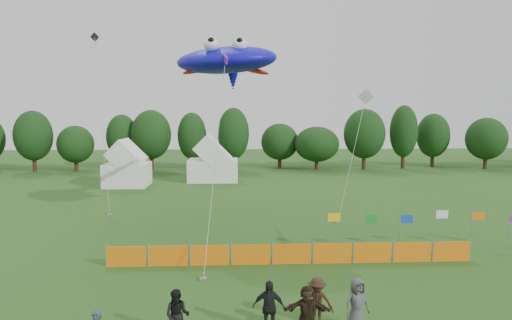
{
  "coord_description": "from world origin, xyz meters",
  "views": [
    {
      "loc": [
        -1.06,
        -14.92,
        7.32
      ],
      "look_at": [
        0.0,
        6.0,
        5.2
      ],
      "focal_mm": 32.0,
      "sensor_mm": 36.0,
      "label": 1
    }
  ],
  "objects_px": {
    "spectator_d": "(269,308)",
    "spectator_f": "(307,310)",
    "tent_right": "(213,163)",
    "barrier_fence": "(292,254)",
    "spectator_b": "(177,316)",
    "tent_left": "(127,167)",
    "stingray_kite": "(227,61)",
    "spectator_c": "(317,302)",
    "spectator_e": "(357,304)"
  },
  "relations": [
    {
      "from": "spectator_c",
      "to": "spectator_d",
      "type": "bearing_deg",
      "value": -149.56
    },
    {
      "from": "spectator_d",
      "to": "spectator_f",
      "type": "bearing_deg",
      "value": 8.77
    },
    {
      "from": "spectator_e",
      "to": "spectator_f",
      "type": "relative_size",
      "value": 1.1
    },
    {
      "from": "stingray_kite",
      "to": "spectator_b",
      "type": "bearing_deg",
      "value": -95.53
    },
    {
      "from": "tent_right",
      "to": "spectator_f",
      "type": "bearing_deg",
      "value": -82.59
    },
    {
      "from": "tent_left",
      "to": "stingray_kite",
      "type": "xyz_separation_m",
      "value": [
        10.4,
        -17.54,
        8.68
      ]
    },
    {
      "from": "spectator_d",
      "to": "spectator_b",
      "type": "bearing_deg",
      "value": -163.08
    },
    {
      "from": "spectator_b",
      "to": "spectator_d",
      "type": "relative_size",
      "value": 0.93
    },
    {
      "from": "tent_left",
      "to": "barrier_fence",
      "type": "bearing_deg",
      "value": -61.54
    },
    {
      "from": "spectator_b",
      "to": "spectator_c",
      "type": "distance_m",
      "value": 4.76
    },
    {
      "from": "stingray_kite",
      "to": "barrier_fence",
      "type": "bearing_deg",
      "value": -67.03
    },
    {
      "from": "tent_left",
      "to": "tent_right",
      "type": "relative_size",
      "value": 0.79
    },
    {
      "from": "spectator_c",
      "to": "stingray_kite",
      "type": "relative_size",
      "value": 0.1
    },
    {
      "from": "spectator_c",
      "to": "spectator_e",
      "type": "height_order",
      "value": "spectator_e"
    },
    {
      "from": "tent_left",
      "to": "tent_right",
      "type": "xyz_separation_m",
      "value": [
        8.59,
        3.19,
        0.02
      ]
    },
    {
      "from": "spectator_f",
      "to": "stingray_kite",
      "type": "relative_size",
      "value": 0.09
    },
    {
      "from": "tent_left",
      "to": "spectator_f",
      "type": "bearing_deg",
      "value": -67.74
    },
    {
      "from": "tent_left",
      "to": "spectator_e",
      "type": "relative_size",
      "value": 2.37
    },
    {
      "from": "tent_left",
      "to": "spectator_c",
      "type": "height_order",
      "value": "tent_left"
    },
    {
      "from": "spectator_e",
      "to": "stingray_kite",
      "type": "xyz_separation_m",
      "value": [
        -4.53,
        14.51,
        9.69
      ]
    },
    {
      "from": "tent_right",
      "to": "spectator_c",
      "type": "distance_m",
      "value": 35.27
    },
    {
      "from": "tent_left",
      "to": "spectator_d",
      "type": "bearing_deg",
      "value": -69.67
    },
    {
      "from": "tent_left",
      "to": "stingray_kite",
      "type": "height_order",
      "value": "stingray_kite"
    },
    {
      "from": "spectator_e",
      "to": "stingray_kite",
      "type": "height_order",
      "value": "stingray_kite"
    },
    {
      "from": "spectator_f",
      "to": "stingray_kite",
      "type": "height_order",
      "value": "stingray_kite"
    },
    {
      "from": "spectator_d",
      "to": "tent_right",
      "type": "bearing_deg",
      "value": 106.31
    },
    {
      "from": "spectator_c",
      "to": "spectator_f",
      "type": "xyz_separation_m",
      "value": [
        -0.44,
        -0.54,
        -0.04
      ]
    },
    {
      "from": "tent_left",
      "to": "spectator_c",
      "type": "bearing_deg",
      "value": -66.72
    },
    {
      "from": "tent_left",
      "to": "spectator_b",
      "type": "height_order",
      "value": "tent_left"
    },
    {
      "from": "spectator_b",
      "to": "tent_right",
      "type": "bearing_deg",
      "value": 98.63
    },
    {
      "from": "spectator_b",
      "to": "spectator_d",
      "type": "bearing_deg",
      "value": 14.05
    },
    {
      "from": "spectator_f",
      "to": "tent_right",
      "type": "bearing_deg",
      "value": 101.84
    },
    {
      "from": "tent_left",
      "to": "spectator_f",
      "type": "distance_m",
      "value": 34.85
    },
    {
      "from": "barrier_fence",
      "to": "stingray_kite",
      "type": "xyz_separation_m",
      "value": [
        -3.21,
        7.58,
        10.1
      ]
    },
    {
      "from": "tent_right",
      "to": "spectator_c",
      "type": "bearing_deg",
      "value": -81.76
    },
    {
      "from": "spectator_d",
      "to": "spectator_f",
      "type": "relative_size",
      "value": 1.11
    },
    {
      "from": "stingray_kite",
      "to": "spectator_f",
      "type": "bearing_deg",
      "value": -79.23
    },
    {
      "from": "barrier_fence",
      "to": "spectator_d",
      "type": "height_order",
      "value": "spectator_d"
    },
    {
      "from": "tent_right",
      "to": "barrier_fence",
      "type": "xyz_separation_m",
      "value": [
        5.03,
        -28.31,
        -1.44
      ]
    },
    {
      "from": "barrier_fence",
      "to": "spectator_f",
      "type": "xyz_separation_m",
      "value": [
        -0.42,
        -7.12,
        0.33
      ]
    },
    {
      "from": "tent_right",
      "to": "barrier_fence",
      "type": "bearing_deg",
      "value": -79.93
    },
    {
      "from": "spectator_c",
      "to": "spectator_f",
      "type": "height_order",
      "value": "spectator_c"
    },
    {
      "from": "tent_left",
      "to": "spectator_b",
      "type": "xyz_separation_m",
      "value": [
        8.95,
        -32.5,
        -1.07
      ]
    },
    {
      "from": "spectator_c",
      "to": "spectator_d",
      "type": "relative_size",
      "value": 0.94
    },
    {
      "from": "barrier_fence",
      "to": "spectator_e",
      "type": "xyz_separation_m",
      "value": [
        1.32,
        -6.93,
        0.41
      ]
    },
    {
      "from": "spectator_c",
      "to": "stingray_kite",
      "type": "distance_m",
      "value": 17.49
    },
    {
      "from": "tent_right",
      "to": "barrier_fence",
      "type": "distance_m",
      "value": 28.79
    },
    {
      "from": "spectator_e",
      "to": "stingray_kite",
      "type": "bearing_deg",
      "value": 88.09
    },
    {
      "from": "tent_left",
      "to": "spectator_f",
      "type": "xyz_separation_m",
      "value": [
        13.19,
        -32.24,
        -1.1
      ]
    },
    {
      "from": "tent_left",
      "to": "spectator_b",
      "type": "distance_m",
      "value": 33.73
    }
  ]
}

